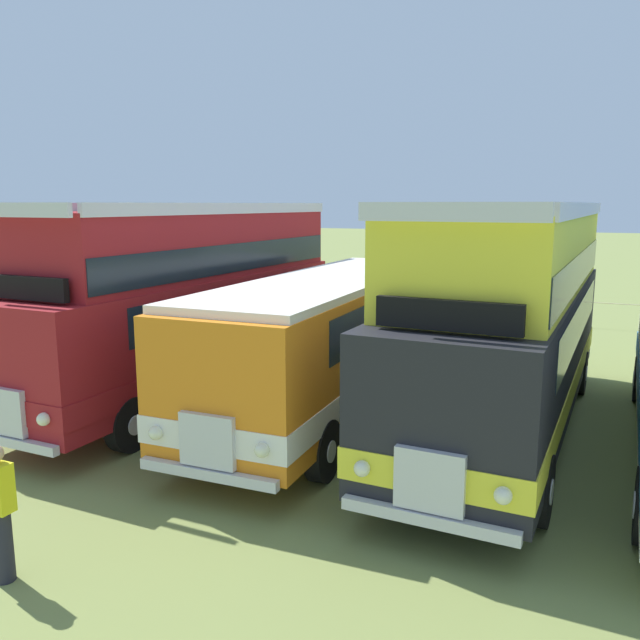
{
  "coord_description": "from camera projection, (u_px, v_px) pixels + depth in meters",
  "views": [
    {
      "loc": [
        1.63,
        -12.54,
        4.49
      ],
      "look_at": [
        -4.17,
        0.46,
        1.91
      ],
      "focal_mm": 35.98,
      "sensor_mm": 36.0,
      "label": 1
    }
  ],
  "objects": [
    {
      "name": "ground_plane",
      "position": [
        502.0,
        434.0,
        12.72
      ],
      "size": [
        200.0,
        200.0,
        0.0
      ],
      "primitive_type": "plane",
      "color": "olive"
    },
    {
      "name": "bus_first_in_row",
      "position": [
        190.0,
        296.0,
        15.04
      ],
      "size": [
        2.73,
        10.27,
        4.52
      ],
      "color": "maroon",
      "rests_on": "ground"
    },
    {
      "name": "bus_second_in_row",
      "position": [
        333.0,
        334.0,
        13.76
      ],
      "size": [
        2.82,
        10.08,
        2.99
      ],
      "color": "orange",
      "rests_on": "ground"
    },
    {
      "name": "bus_third_in_row",
      "position": [
        510.0,
        315.0,
        12.54
      ],
      "size": [
        2.88,
        10.78,
        4.52
      ],
      "color": "black",
      "rests_on": "ground"
    },
    {
      "name": "rope_fence_line",
      "position": [
        555.0,
        307.0,
        24.11
      ],
      "size": [
        20.54,
        0.08,
        1.05
      ],
      "color": "#8C704C",
      "rests_on": "ground"
    }
  ]
}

